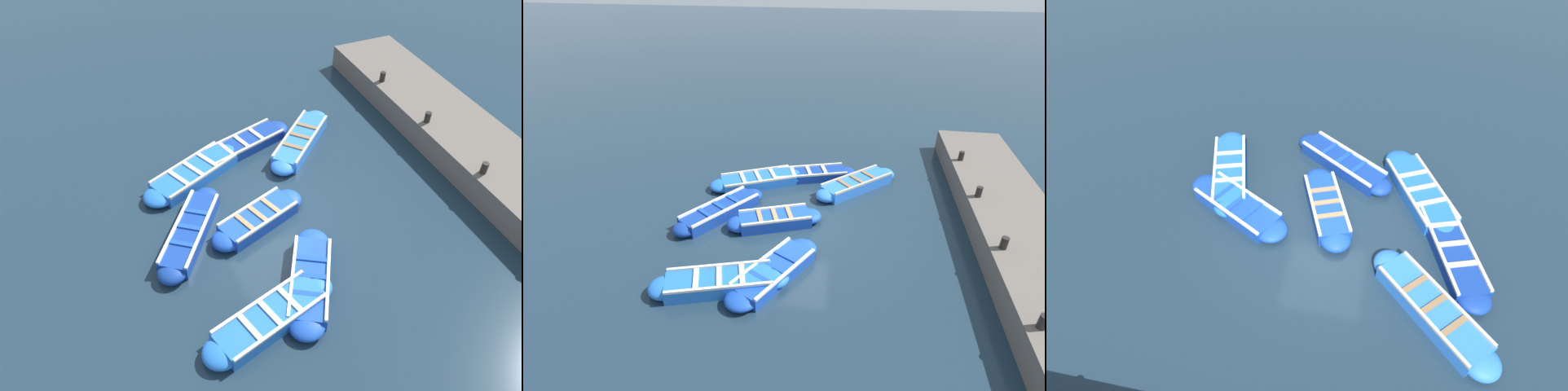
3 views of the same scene
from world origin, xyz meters
TOP-DOWN VIEW (x-y plane):
  - ground_plane at (0.00, 0.00)m, footprint 120.00×120.00m
  - boat_end_of_row at (-1.74, 2.48)m, footprint 3.80×2.49m
  - boat_broadside at (-2.56, 0.11)m, footprint 2.72×3.43m
  - boat_outer_right at (-1.56, -3.25)m, footprint 3.85×1.93m
  - boat_tucked at (-0.20, -2.58)m, footprint 2.50×3.50m
  - boat_inner_gap at (2.02, 2.73)m, footprint 3.27×3.15m
  - boat_drifting at (0.13, 3.27)m, footprint 3.88×1.94m
  - boat_alongside at (-0.63, -0.11)m, footprint 3.25×1.88m
  - quay_wall at (6.87, 0.00)m, footprint 2.58×14.37m
  - bollard_north at (5.93, -4.15)m, footprint 0.20×0.20m
  - bollard_mid_north at (5.93, -1.38)m, footprint 0.20×0.20m
  - bollard_mid_south at (5.93, 1.38)m, footprint 0.20×0.20m
  - bollard_south at (5.93, 4.15)m, footprint 0.20×0.20m

SIDE VIEW (x-z plane):
  - ground_plane at x=0.00m, z-range 0.00..0.00m
  - boat_drifting at x=0.13m, z-range -0.03..0.36m
  - boat_end_of_row at x=-1.74m, z-range -0.03..0.39m
  - boat_tucked at x=-0.20m, z-range -0.03..0.39m
  - boat_outer_right at x=-1.56m, z-range -0.03..0.42m
  - boat_alongside at x=-0.63m, z-range -0.03..0.42m
  - boat_broadside at x=-2.56m, z-range -0.03..0.43m
  - boat_inner_gap at x=2.02m, z-range -0.03..0.44m
  - quay_wall at x=6.87m, z-range 0.00..0.85m
  - bollard_north at x=5.93m, z-range 0.85..1.20m
  - bollard_mid_north at x=5.93m, z-range 0.85..1.20m
  - bollard_mid_south at x=5.93m, z-range 0.85..1.20m
  - bollard_south at x=5.93m, z-range 0.85..1.20m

